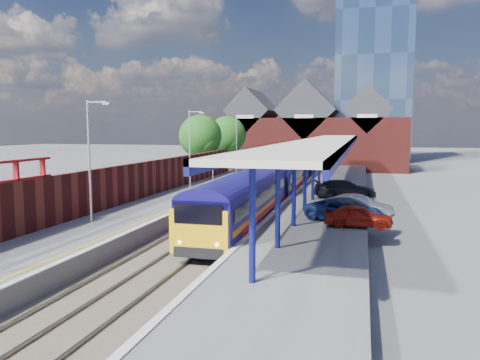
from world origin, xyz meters
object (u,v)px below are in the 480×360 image
Objects in this scene: train at (298,167)px; lamp_post_c at (191,144)px; lamp_post_b at (91,154)px; parked_car_red at (358,216)px; parked_car_dark at (345,189)px; parked_car_blue at (345,211)px; platform_sign at (213,168)px; lamp_post_d at (238,140)px; parked_car_silver at (357,207)px.

lamp_post_c reaches higher than train.
parked_car_red is at bearing 9.86° from lamp_post_b.
lamp_post_c is at bearing -121.32° from train.
parked_car_dark reaches higher than parked_car_blue.
platform_sign is at bearing 85.67° from lamp_post_b.
parked_car_silver is (14.74, -26.70, -3.29)m from lamp_post_d.
lamp_post_c is at bearing -124.26° from platform_sign.
parked_car_dark is (12.34, -4.30, -0.99)m from platform_sign.
train is at bearing 16.14° from parked_car_red.
train is 9.42× the size of lamp_post_c.
lamp_post_b is at bearing -94.33° from platform_sign.
lamp_post_b is 16.00m from lamp_post_c.
parked_car_silver is (13.38, -12.70, -0.99)m from platform_sign.
parked_car_dark is at bearing 44.99° from lamp_post_b.
train is 8.92m from lamp_post_d.
train is 14.03× the size of parked_car_blue.
parked_car_dark is (5.84, -15.21, -0.42)m from train.
lamp_post_b and lamp_post_c have the same top height.
lamp_post_b is at bearing 127.68° from parked_car_silver.
parked_car_silver is (6.88, -23.61, -0.42)m from train.
platform_sign is 19.00m from parked_car_blue.
lamp_post_b is at bearing -90.00° from lamp_post_c.
parked_car_dark is at bearing -9.54° from lamp_post_c.
parked_car_dark reaches higher than parked_car_red.
parked_car_silver is at bearing 19.78° from lamp_post_b.
lamp_post_c is at bearing 49.16° from parked_car_red.
parked_car_silver is 0.88× the size of parked_car_dark.
parked_car_red is at bearing -75.10° from train.
parked_car_red is at bearing -159.53° from parked_car_silver.
parked_car_silver is 1.53m from parked_car_blue.
platform_sign is (-6.49, -10.91, 0.57)m from train.
parked_car_blue reaches higher than parked_car_red.
lamp_post_c is 20.30m from parked_car_red.
train is at bearing 59.24° from platform_sign.
train is at bearing 5.00° from parked_car_dark.
parked_car_blue is at bearing -76.01° from train.
lamp_post_c is 2.80× the size of platform_sign.
lamp_post_d reaches higher than parked_car_red.
lamp_post_d is at bearing 158.53° from train.
lamp_post_c reaches higher than platform_sign.
parked_car_dark is (-1.16, 11.11, 0.07)m from parked_car_red.
parked_car_silver reaches higher than parked_car_red.
lamp_post_c is 1.49× the size of parked_car_blue.
parked_car_dark is (-1.04, 8.40, 0.00)m from parked_car_silver.
lamp_post_c is 1.65× the size of parked_car_silver.
parked_car_silver is at bearing -73.74° from train.
parked_car_blue is at bearing 15.56° from lamp_post_b.
lamp_post_d reaches higher than platform_sign.
parked_car_blue is at bearing -47.91° from platform_sign.
lamp_post_b is 14.99m from parked_car_blue.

